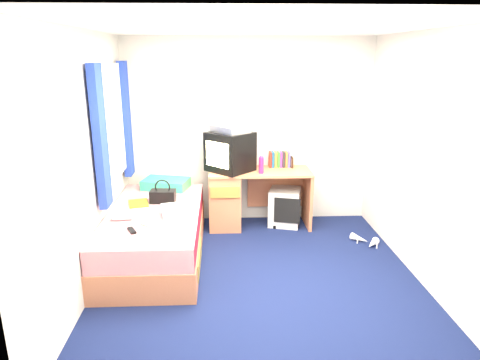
{
  "coord_description": "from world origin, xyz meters",
  "views": [
    {
      "loc": [
        -0.36,
        -3.83,
        2.17
      ],
      "look_at": [
        -0.16,
        0.7,
        0.84
      ],
      "focal_mm": 32.0,
      "sensor_mm": 36.0,
      "label": 1
    }
  ],
  "objects_px": {
    "bed": "(155,234)",
    "remote_control": "(132,230)",
    "vcr": "(230,129)",
    "colour_swatch_fan": "(150,226)",
    "pink_water_bottle": "(261,166)",
    "pillow": "(166,184)",
    "picture_frame": "(292,162)",
    "desk": "(238,196)",
    "handbag": "(163,196)",
    "storage_cube": "(285,207)",
    "water_bottle": "(123,217)",
    "aerosol_can": "(247,164)",
    "crt_tv": "(230,152)",
    "magazine": "(139,203)",
    "towel": "(177,211)",
    "white_heels": "(366,241)"
  },
  "relations": [
    {
      "from": "bed",
      "to": "remote_control",
      "type": "relative_size",
      "value": 12.5
    },
    {
      "from": "vcr",
      "to": "colour_swatch_fan",
      "type": "relative_size",
      "value": 2.03
    },
    {
      "from": "pink_water_bottle",
      "to": "colour_swatch_fan",
      "type": "xyz_separation_m",
      "value": [
        -1.21,
        -1.16,
        -0.3
      ]
    },
    {
      "from": "pillow",
      "to": "picture_frame",
      "type": "distance_m",
      "value": 1.65
    },
    {
      "from": "desk",
      "to": "handbag",
      "type": "xyz_separation_m",
      "value": [
        -0.89,
        -0.58,
        0.21
      ]
    },
    {
      "from": "storage_cube",
      "to": "remote_control",
      "type": "xyz_separation_m",
      "value": [
        -1.7,
        -1.44,
        0.31
      ]
    },
    {
      "from": "water_bottle",
      "to": "picture_frame",
      "type": "bearing_deg",
      "value": 32.86
    },
    {
      "from": "vcr",
      "to": "water_bottle",
      "type": "distance_m",
      "value": 1.75
    },
    {
      "from": "vcr",
      "to": "aerosol_can",
      "type": "relative_size",
      "value": 2.8
    },
    {
      "from": "vcr",
      "to": "pink_water_bottle",
      "type": "height_order",
      "value": "vcr"
    },
    {
      "from": "water_bottle",
      "to": "remote_control",
      "type": "relative_size",
      "value": 1.25
    },
    {
      "from": "bed",
      "to": "crt_tv",
      "type": "bearing_deg",
      "value": 45.6
    },
    {
      "from": "pillow",
      "to": "desk",
      "type": "height_order",
      "value": "desk"
    },
    {
      "from": "crt_tv",
      "to": "pink_water_bottle",
      "type": "height_order",
      "value": "crt_tv"
    },
    {
      "from": "bed",
      "to": "magazine",
      "type": "xyz_separation_m",
      "value": [
        -0.21,
        0.24,
        0.28
      ]
    },
    {
      "from": "pillow",
      "to": "handbag",
      "type": "distance_m",
      "value": 0.53
    },
    {
      "from": "pink_water_bottle",
      "to": "colour_swatch_fan",
      "type": "relative_size",
      "value": 0.91
    },
    {
      "from": "towel",
      "to": "water_bottle",
      "type": "distance_m",
      "value": 0.55
    },
    {
      "from": "magazine",
      "to": "remote_control",
      "type": "bearing_deg",
      "value": -84.25
    },
    {
      "from": "pink_water_bottle",
      "to": "remote_control",
      "type": "relative_size",
      "value": 1.25
    },
    {
      "from": "handbag",
      "to": "magazine",
      "type": "distance_m",
      "value": 0.29
    },
    {
      "from": "desk",
      "to": "water_bottle",
      "type": "distance_m",
      "value": 1.68
    },
    {
      "from": "desk",
      "to": "pink_water_bottle",
      "type": "xyz_separation_m",
      "value": [
        0.28,
        -0.15,
        0.44
      ]
    },
    {
      "from": "white_heels",
      "to": "crt_tv",
      "type": "bearing_deg",
      "value": 157.2
    },
    {
      "from": "crt_tv",
      "to": "colour_swatch_fan",
      "type": "relative_size",
      "value": 3.07
    },
    {
      "from": "desk",
      "to": "magazine",
      "type": "xyz_separation_m",
      "value": [
        -1.16,
        -0.63,
        0.14
      ]
    },
    {
      "from": "vcr",
      "to": "pink_water_bottle",
      "type": "distance_m",
      "value": 0.6
    },
    {
      "from": "storage_cube",
      "to": "remote_control",
      "type": "distance_m",
      "value": 2.25
    },
    {
      "from": "crt_tv",
      "to": "towel",
      "type": "xyz_separation_m",
      "value": [
        -0.59,
        -1.0,
        -0.41
      ]
    },
    {
      "from": "magazine",
      "to": "water_bottle",
      "type": "distance_m",
      "value": 0.5
    },
    {
      "from": "handbag",
      "to": "colour_swatch_fan",
      "type": "height_order",
      "value": "handbag"
    },
    {
      "from": "white_heels",
      "to": "picture_frame",
      "type": "bearing_deg",
      "value": 134.48
    },
    {
      "from": "towel",
      "to": "magazine",
      "type": "xyz_separation_m",
      "value": [
        -0.47,
        0.37,
        -0.04
      ]
    },
    {
      "from": "picture_frame",
      "to": "aerosol_can",
      "type": "xyz_separation_m",
      "value": [
        -0.6,
        -0.1,
        0.01
      ]
    },
    {
      "from": "towel",
      "to": "water_bottle",
      "type": "bearing_deg",
      "value": -167.15
    },
    {
      "from": "picture_frame",
      "to": "crt_tv",
      "type": "bearing_deg",
      "value": -170.92
    },
    {
      "from": "white_heels",
      "to": "remote_control",
      "type": "bearing_deg",
      "value": -163.7
    },
    {
      "from": "bed",
      "to": "desk",
      "type": "xyz_separation_m",
      "value": [
        0.95,
        0.87,
        0.14
      ]
    },
    {
      "from": "remote_control",
      "to": "white_heels",
      "type": "relative_size",
      "value": 0.43
    },
    {
      "from": "towel",
      "to": "white_heels",
      "type": "relative_size",
      "value": 0.81
    },
    {
      "from": "magazine",
      "to": "water_bottle",
      "type": "xyz_separation_m",
      "value": [
        -0.07,
        -0.5,
        0.03
      ]
    },
    {
      "from": "bed",
      "to": "picture_frame",
      "type": "bearing_deg",
      "value": 30.89
    },
    {
      "from": "aerosol_can",
      "to": "towel",
      "type": "distance_m",
      "value": 1.33
    },
    {
      "from": "vcr",
      "to": "handbag",
      "type": "bearing_deg",
      "value": -91.63
    },
    {
      "from": "white_heels",
      "to": "magazine",
      "type": "bearing_deg",
      "value": 179.08
    },
    {
      "from": "crt_tv",
      "to": "towel",
      "type": "height_order",
      "value": "crt_tv"
    },
    {
      "from": "picture_frame",
      "to": "white_heels",
      "type": "xyz_separation_m",
      "value": [
        0.78,
        -0.8,
        -0.78
      ]
    },
    {
      "from": "remote_control",
      "to": "bed",
      "type": "bearing_deg",
      "value": 50.64
    },
    {
      "from": "pink_water_bottle",
      "to": "remote_control",
      "type": "xyz_separation_m",
      "value": [
        -1.36,
        -1.28,
        -0.3
      ]
    },
    {
      "from": "pink_water_bottle",
      "to": "remote_control",
      "type": "height_order",
      "value": "pink_water_bottle"
    }
  ]
}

